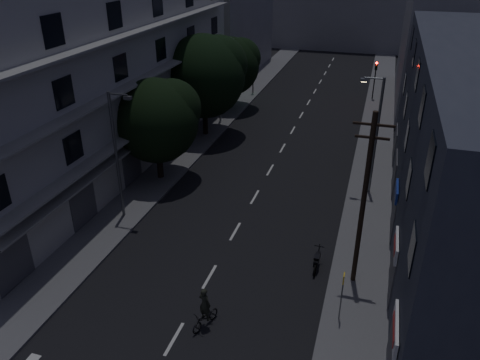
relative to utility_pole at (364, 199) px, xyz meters
The scene contains 21 objects.
ground 18.87m from the utility_pole, 113.23° to the left, with size 160.00×160.00×0.00m, color black.
sidewalk_left 22.79m from the utility_pole, 131.24° to the left, with size 3.00×90.00×0.15m, color #565659.
sidewalk_right 17.43m from the utility_pole, 88.94° to the left, with size 3.00×90.00×0.15m, color #565659.
lane_markings 24.59m from the utility_pole, 107.36° to the left, with size 0.15×60.50×0.01m.
building_left 21.61m from the utility_pole, 153.03° to the left, with size 7.00×36.00×14.00m.
building_right 7.52m from the utility_pole, 50.12° to the left, with size 6.19×28.00×11.00m.
building_far_left 44.25m from the utility_pole, 115.77° to the left, with size 6.00×20.00×16.00m, color slate.
building_far_right 34.13m from the utility_pole, 81.89° to the left, with size 6.00×20.00×13.00m, color slate.
building_far_end 62.17m from the utility_pole, 96.64° to the left, with size 24.00×8.00×10.00m, color slate.
tree_near 16.60m from the utility_pole, 151.02° to the left, with size 5.94×5.94×7.33m.
tree_mid 22.57m from the utility_pole, 129.88° to the left, with size 7.14×7.14×8.78m.
tree_far 29.28m from the utility_pole, 120.05° to the left, with size 5.82×5.82×7.20m.
traffic_signal_far_right 32.70m from the utility_pole, 91.00° to the left, with size 0.28×0.37×4.10m.
traffic_signal_far_left 33.94m from the utility_pole, 114.18° to the left, with size 0.28×0.37×4.10m.
street_lamp_left_near 14.55m from the utility_pole, behind, with size 1.51×0.25×8.00m.
street_lamp_right 10.08m from the utility_pole, 89.27° to the left, with size 1.51×0.25×8.00m.
street_lamp_left_far 25.28m from the utility_pole, 124.33° to the left, with size 1.51×0.25×8.00m.
utility_pole is the anchor object (origin of this frame).
bus_stop_sign 4.27m from the utility_pole, 97.22° to the right, with size 0.06×0.35×2.52m.
motorcycle 4.85m from the utility_pole, 163.79° to the left, with size 0.53×1.84×1.18m.
cyclist 8.99m from the utility_pole, 140.27° to the right, with size 1.13×1.78×2.13m.
Camera 1 is at (7.18, -11.69, 15.51)m, focal length 35.00 mm.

